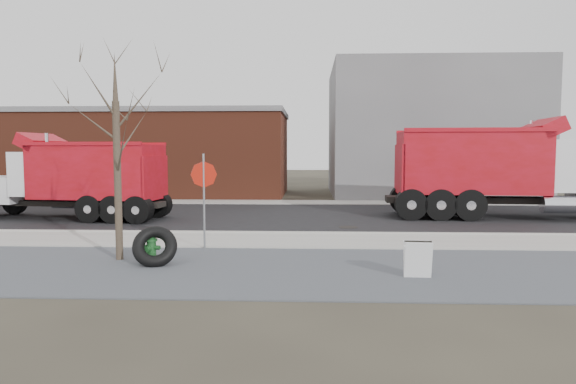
{
  "coord_description": "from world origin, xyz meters",
  "views": [
    {
      "loc": [
        1.61,
        -15.22,
        2.77
      ],
      "look_at": [
        0.88,
        1.84,
        1.4
      ],
      "focal_mm": 32.0,
      "sensor_mm": 36.0,
      "label": 1
    }
  ],
  "objects_px": {
    "fire_hydrant": "(151,249)",
    "truck_tire": "(155,247)",
    "dump_truck_red_a": "(504,168)",
    "dump_truck_red_b": "(74,176)",
    "stop_sign": "(204,184)",
    "sandwich_board": "(418,259)"
  },
  "relations": [
    {
      "from": "stop_sign",
      "to": "dump_truck_red_b",
      "type": "relative_size",
      "value": 0.33
    },
    {
      "from": "fire_hydrant",
      "to": "sandwich_board",
      "type": "bearing_deg",
      "value": 4.4
    },
    {
      "from": "dump_truck_red_a",
      "to": "stop_sign",
      "type": "bearing_deg",
      "value": -142.94
    },
    {
      "from": "truck_tire",
      "to": "dump_truck_red_b",
      "type": "bearing_deg",
      "value": 125.05
    },
    {
      "from": "truck_tire",
      "to": "dump_truck_red_a",
      "type": "height_order",
      "value": "dump_truck_red_a"
    },
    {
      "from": "fire_hydrant",
      "to": "truck_tire",
      "type": "xyz_separation_m",
      "value": [
        0.15,
        -0.2,
        0.09
      ]
    },
    {
      "from": "fire_hydrant",
      "to": "dump_truck_red_b",
      "type": "xyz_separation_m",
      "value": [
        -5.64,
        8.05,
        1.37
      ]
    },
    {
      "from": "stop_sign",
      "to": "sandwich_board",
      "type": "relative_size",
      "value": 3.33
    },
    {
      "from": "dump_truck_red_a",
      "to": "dump_truck_red_b",
      "type": "relative_size",
      "value": 1.25
    },
    {
      "from": "stop_sign",
      "to": "sandwich_board",
      "type": "xyz_separation_m",
      "value": [
        5.29,
        -3.06,
        -1.41
      ]
    },
    {
      "from": "stop_sign",
      "to": "dump_truck_red_b",
      "type": "bearing_deg",
      "value": 157.0
    },
    {
      "from": "truck_tire",
      "to": "sandwich_board",
      "type": "distance_m",
      "value": 6.15
    },
    {
      "from": "stop_sign",
      "to": "dump_truck_red_a",
      "type": "bearing_deg",
      "value": 54.05
    },
    {
      "from": "sandwich_board",
      "to": "dump_truck_red_b",
      "type": "height_order",
      "value": "dump_truck_red_b"
    },
    {
      "from": "fire_hydrant",
      "to": "stop_sign",
      "type": "bearing_deg",
      "value": 78.83
    },
    {
      "from": "stop_sign",
      "to": "sandwich_board",
      "type": "distance_m",
      "value": 6.28
    },
    {
      "from": "truck_tire",
      "to": "dump_truck_red_a",
      "type": "distance_m",
      "value": 15.07
    },
    {
      "from": "fire_hydrant",
      "to": "sandwich_board",
      "type": "height_order",
      "value": "sandwich_board"
    },
    {
      "from": "dump_truck_red_b",
      "to": "stop_sign",
      "type": "bearing_deg",
      "value": 143.06
    },
    {
      "from": "sandwich_board",
      "to": "dump_truck_red_b",
      "type": "xyz_separation_m",
      "value": [
        -11.86,
        9.24,
        1.31
      ]
    },
    {
      "from": "stop_sign",
      "to": "dump_truck_red_a",
      "type": "xyz_separation_m",
      "value": [
        10.92,
        7.3,
        0.21
      ]
    },
    {
      "from": "truck_tire",
      "to": "stop_sign",
      "type": "xyz_separation_m",
      "value": [
        0.78,
        2.07,
        1.37
      ]
    }
  ]
}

